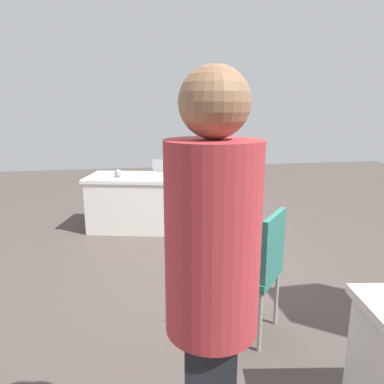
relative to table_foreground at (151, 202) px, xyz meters
name	(u,v)px	position (x,y,z in m)	size (l,w,h in m)	color
ground_plane	(213,280)	(-0.50, 1.74, -0.38)	(14.40, 14.40, 0.00)	#4C423D
table_foreground	(151,202)	(0.00, 0.00, 0.00)	(1.88, 1.16, 0.76)	silver
chair_tucked_right	(255,265)	(-0.60, 2.62, 0.18)	(0.62, 0.62, 0.97)	#9E9993
person_organiser	(212,293)	(0.02, 3.78, 0.64)	(0.41, 0.41, 1.82)	#26262D
laptop_silver	(161,172)	(-0.17, -0.06, 0.42)	(0.40, 0.38, 0.21)	silver
yarn_ball	(118,173)	(0.43, 0.02, 0.43)	(0.11, 0.11, 0.11)	gray
scissors_red	(186,177)	(-0.49, 0.18, 0.38)	(0.18, 0.04, 0.01)	red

